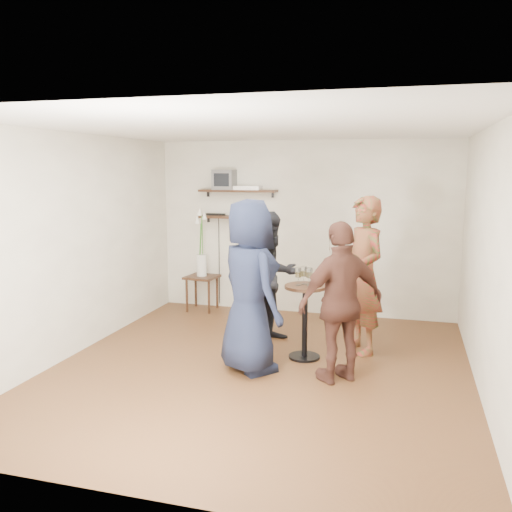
{
  "coord_description": "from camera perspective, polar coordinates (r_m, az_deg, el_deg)",
  "views": [
    {
      "loc": [
        1.51,
        -5.48,
        2.18
      ],
      "look_at": [
        -0.15,
        0.4,
        1.19
      ],
      "focal_mm": 38.0,
      "sensor_mm": 36.0,
      "label": 1
    }
  ],
  "objects": [
    {
      "name": "room",
      "position": [
        5.76,
        0.38,
        0.36
      ],
      "size": [
        4.58,
        5.08,
        2.68
      ],
      "color": "#452516",
      "rests_on": "ground"
    },
    {
      "name": "shelf_upper",
      "position": [
        8.26,
        -1.93,
        6.87
      ],
      "size": [
        1.2,
        0.25,
        0.04
      ],
      "primitive_type": "cube",
      "color": "black",
      "rests_on": "room"
    },
    {
      "name": "shelf_lower",
      "position": [
        8.28,
        -1.92,
        4.1
      ],
      "size": [
        1.2,
        0.25,
        0.04
      ],
      "primitive_type": "cube",
      "color": "black",
      "rests_on": "room"
    },
    {
      "name": "crt_monitor",
      "position": [
        8.32,
        -3.32,
        8.03
      ],
      "size": [
        0.32,
        0.3,
        0.3
      ],
      "primitive_type": "cube",
      "color": "#59595B",
      "rests_on": "shelf_upper"
    },
    {
      "name": "dvd_deck",
      "position": [
        8.21,
        -0.86,
        7.19
      ],
      "size": [
        0.4,
        0.24,
        0.06
      ],
      "primitive_type": "cube",
      "color": "silver",
      "rests_on": "shelf_upper"
    },
    {
      "name": "radio",
      "position": [
        8.26,
        -1.62,
        4.56
      ],
      "size": [
        0.22,
        0.1,
        0.1
      ],
      "primitive_type": "cube",
      "color": "black",
      "rests_on": "shelf_lower"
    },
    {
      "name": "power_strip",
      "position": [
        8.45,
        -4.25,
        4.4
      ],
      "size": [
        0.3,
        0.05,
        0.03
      ],
      "primitive_type": "cube",
      "color": "black",
      "rests_on": "shelf_lower"
    },
    {
      "name": "side_table",
      "position": [
        8.45,
        -5.71,
        -2.68
      ],
      "size": [
        0.5,
        0.5,
        0.54
      ],
      "rotation": [
        0.0,
        0.0,
        -0.13
      ],
      "color": "black",
      "rests_on": "room"
    },
    {
      "name": "vase_lilies",
      "position": [
        8.37,
        -5.77,
        0.2
      ],
      "size": [
        0.2,
        0.21,
        1.08
      ],
      "rotation": [
        0.0,
        0.0,
        -0.13
      ],
      "color": "silver",
      "rests_on": "side_table"
    },
    {
      "name": "drinks_table",
      "position": [
        6.29,
        5.17,
        -5.85
      ],
      "size": [
        0.47,
        0.47,
        0.87
      ],
      "color": "black",
      "rests_on": "room"
    },
    {
      "name": "wine_glass_fl",
      "position": [
        6.18,
        4.47,
        -1.82
      ],
      "size": [
        0.07,
        0.07,
        0.21
      ],
      "color": "silver",
      "rests_on": "drinks_table"
    },
    {
      "name": "wine_glass_fr",
      "position": [
        6.15,
        5.66,
        -1.88
      ],
      "size": [
        0.07,
        0.07,
        0.21
      ],
      "color": "silver",
      "rests_on": "drinks_table"
    },
    {
      "name": "wine_glass_bl",
      "position": [
        6.24,
        5.06,
        -1.72
      ],
      "size": [
        0.07,
        0.07,
        0.21
      ],
      "color": "silver",
      "rests_on": "drinks_table"
    },
    {
      "name": "wine_glass_br",
      "position": [
        6.2,
        5.6,
        -1.83
      ],
      "size": [
        0.07,
        0.07,
        0.2
      ],
      "color": "silver",
      "rests_on": "drinks_table"
    },
    {
      "name": "person_plaid",
      "position": [
        6.52,
        11.21,
        -2.01
      ],
      "size": [
        0.75,
        0.82,
        1.87
      ],
      "primitive_type": "imported",
      "rotation": [
        0.0,
        0.0,
        -0.98
      ],
      "color": "#AD131F",
      "rests_on": "room"
    },
    {
      "name": "person_dark",
      "position": [
        6.82,
        1.58,
        -2.26
      ],
      "size": [
        1.01,
        1.02,
        1.66
      ],
      "primitive_type": "imported",
      "rotation": [
        0.0,
        0.0,
        0.81
      ],
      "color": "black",
      "rests_on": "room"
    },
    {
      "name": "person_navy",
      "position": [
        5.8,
        -0.71,
        -3.22
      ],
      "size": [
        1.07,
        1.06,
        1.87
      ],
      "primitive_type": "imported",
      "rotation": [
        0.0,
        0.0,
        2.38
      ],
      "color": "#161C33",
      "rests_on": "room"
    },
    {
      "name": "person_brown",
      "position": [
        5.61,
        8.96,
        -4.85
      ],
      "size": [
        1.01,
        0.94,
        1.67
      ],
      "primitive_type": "imported",
      "rotation": [
        0.0,
        0.0,
        3.85
      ],
      "color": "#4A281F",
      "rests_on": "room"
    }
  ]
}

